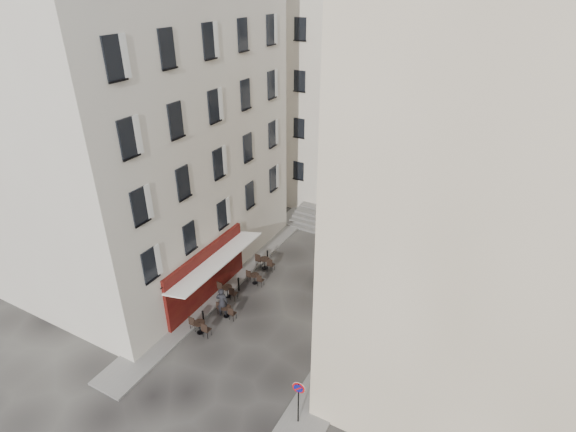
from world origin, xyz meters
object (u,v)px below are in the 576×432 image
Objects in this scene: bistro_table_b at (227,310)px; pedestrian at (222,302)px; no_parking_sign at (298,395)px; bistro_table_a at (200,326)px.

pedestrian is at bearing -177.88° from bistro_table_b.
no_parking_sign is 1.84× the size of bistro_table_a.
no_parking_sign is at bearing -18.99° from bistro_table_a.
bistro_table_a is at bearing -104.97° from bistro_table_b.
bistro_table_a is 1.84m from pedestrian.
bistro_table_b is at bearing 161.16° from pedestrian.
bistro_table_b is at bearing 142.83° from no_parking_sign.
bistro_table_b is (0.48, 1.78, -0.04)m from bistro_table_a.
no_parking_sign reaches higher than bistro_table_b.
pedestrian is at bearing 143.88° from no_parking_sign.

